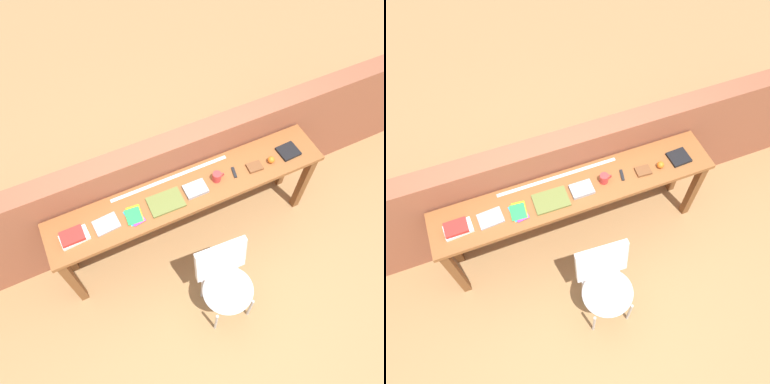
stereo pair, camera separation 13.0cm
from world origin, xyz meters
The scene contains 15 objects.
ground_plane centered at (0.00, 0.00, 0.00)m, with size 40.00×40.00×0.00m, color #9E7547.
brick_wall_back centered at (0.00, 0.64, 0.58)m, with size 6.00×0.20×1.16m, color #935138.
sideboard centered at (0.00, 0.30, 0.74)m, with size 2.50×0.44×0.88m.
chair_white_moulded centered at (-0.02, -0.44, 0.53)m, with size 0.47×0.48×0.89m.
book_stack_leftmost centered at (-1.02, 0.27, 0.91)m, with size 0.23×0.15×0.06m.
magazine_cycling centered at (-0.75, 0.28, 0.89)m, with size 0.20×0.15×0.02m, color #9E9EA3.
pamphlet_pile_colourful centered at (-0.52, 0.25, 0.89)m, with size 0.15×0.19×0.01m.
book_open_centre centered at (-0.24, 0.26, 0.89)m, with size 0.29×0.20×0.02m, color olive.
book_grey_hardcover centered at (0.04, 0.27, 0.90)m, with size 0.19×0.14×0.03m, color #9E9EA3.
mug centered at (0.25, 0.28, 0.92)m, with size 0.11×0.08×0.09m.
multitool_folded centered at (0.42, 0.28, 0.89)m, with size 0.02×0.11×0.02m, color black.
leather_journal_brown centered at (0.61, 0.25, 0.89)m, with size 0.13×0.10×0.02m, color brown.
sports_ball_small centered at (0.78, 0.25, 0.91)m, with size 0.06×0.06×0.06m, color orange.
book_repair_rightmost centered at (0.98, 0.27, 0.89)m, with size 0.18×0.17×0.02m, color black.
ruler_metal_back_edge centered at (-0.10, 0.47, 0.88)m, with size 1.09×0.03×0.00m, color silver.
Camera 1 is at (-0.72, -1.26, 3.57)m, focal length 35.00 mm.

